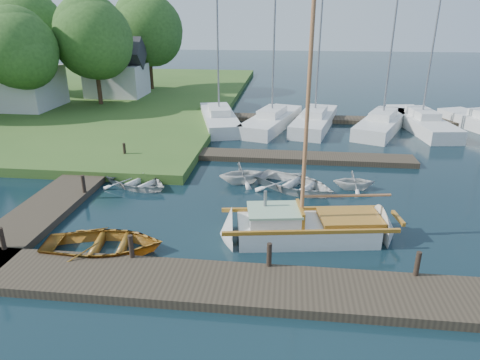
# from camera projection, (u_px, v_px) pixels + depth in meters

# --- Properties ---
(ground) EXTENTS (160.00, 160.00, 0.00)m
(ground) POSITION_uv_depth(u_px,v_px,m) (240.00, 206.00, 18.47)
(ground) COLOR black
(ground) RESTS_ON ground
(near_dock) EXTENTS (18.00, 2.20, 0.30)m
(near_dock) POSITION_uv_depth(u_px,v_px,m) (217.00, 285.00, 12.87)
(near_dock) COLOR #322A1F
(near_dock) RESTS_ON ground
(left_dock) EXTENTS (2.20, 18.00, 0.30)m
(left_dock) POSITION_uv_depth(u_px,v_px,m) (84.00, 178.00, 21.12)
(left_dock) COLOR #322A1F
(left_dock) RESTS_ON ground
(far_dock) EXTENTS (14.00, 1.60, 0.30)m
(far_dock) POSITION_uv_depth(u_px,v_px,m) (288.00, 157.00, 24.21)
(far_dock) COLOR #322A1F
(far_dock) RESTS_ON ground
(pontoon) EXTENTS (30.00, 1.60, 0.30)m
(pontoon) POSITION_uv_depth(u_px,v_px,m) (396.00, 121.00, 32.14)
(pontoon) COLOR #322A1F
(pontoon) RESTS_ON ground
(mooring_post_0) EXTENTS (0.16, 0.16, 0.80)m
(mooring_post_0) POSITION_uv_depth(u_px,v_px,m) (2.00, 239.00, 14.39)
(mooring_post_0) COLOR black
(mooring_post_0) RESTS_ON near_dock
(mooring_post_1) EXTENTS (0.16, 0.16, 0.80)m
(mooring_post_1) POSITION_uv_depth(u_px,v_px,m) (131.00, 246.00, 13.91)
(mooring_post_1) COLOR black
(mooring_post_1) RESTS_ON near_dock
(mooring_post_2) EXTENTS (0.16, 0.16, 0.80)m
(mooring_post_2) POSITION_uv_depth(u_px,v_px,m) (269.00, 255.00, 13.44)
(mooring_post_2) COLOR black
(mooring_post_2) RESTS_ON near_dock
(mooring_post_3) EXTENTS (0.16, 0.16, 0.80)m
(mooring_post_3) POSITION_uv_depth(u_px,v_px,m) (417.00, 264.00, 12.96)
(mooring_post_3) COLOR black
(mooring_post_3) RESTS_ON near_dock
(mooring_post_4) EXTENTS (0.16, 0.16, 0.80)m
(mooring_post_4) POSITION_uv_depth(u_px,v_px,m) (84.00, 184.00, 18.96)
(mooring_post_4) COLOR black
(mooring_post_4) RESTS_ON left_dock
(mooring_post_5) EXTENTS (0.16, 0.16, 0.80)m
(mooring_post_5) POSITION_uv_depth(u_px,v_px,m) (124.00, 150.00, 23.58)
(mooring_post_5) COLOR black
(mooring_post_5) RESTS_ON left_dock
(sailboat) EXTENTS (7.37, 3.03, 9.83)m
(sailboat) POSITION_uv_depth(u_px,v_px,m) (310.00, 229.00, 15.75)
(sailboat) COLOR silver
(sailboat) RESTS_ON ground
(dinghy) EXTENTS (4.43, 3.42, 0.85)m
(dinghy) POSITION_uv_depth(u_px,v_px,m) (103.00, 242.00, 14.75)
(dinghy) COLOR #8D5C17
(dinghy) RESTS_ON ground
(tender_a) EXTENTS (4.03, 3.57, 0.69)m
(tender_a) POSITION_uv_depth(u_px,v_px,m) (137.00, 180.00, 20.38)
(tender_a) COLOR silver
(tender_a) RESTS_ON ground
(tender_b) EXTENTS (2.74, 2.56, 1.17)m
(tender_b) POSITION_uv_depth(u_px,v_px,m) (242.00, 172.00, 20.73)
(tender_b) COLOR silver
(tender_b) RESTS_ON ground
(tender_c) EXTENTS (4.82, 4.45, 0.81)m
(tender_c) POSITION_uv_depth(u_px,v_px,m) (295.00, 182.00, 20.00)
(tender_c) COLOR silver
(tender_c) RESTS_ON ground
(tender_d) EXTENTS (1.96, 1.71, 1.00)m
(tender_d) POSITION_uv_depth(u_px,v_px,m) (354.00, 179.00, 20.04)
(tender_d) COLOR silver
(tender_d) RESTS_ON ground
(marina_boat_0) EXTENTS (4.32, 8.51, 10.86)m
(marina_boat_0) POSITION_uv_depth(u_px,v_px,m) (219.00, 118.00, 31.35)
(marina_boat_0) COLOR silver
(marina_boat_0) RESTS_ON ground
(marina_boat_1) EXTENTS (4.39, 8.34, 9.93)m
(marina_boat_1) POSITION_uv_depth(u_px,v_px,m) (272.00, 120.00, 30.81)
(marina_boat_1) COLOR silver
(marina_boat_1) RESTS_ON ground
(marina_boat_2) EXTENTS (3.86, 8.25, 12.55)m
(marina_boat_2) POSITION_uv_depth(u_px,v_px,m) (315.00, 119.00, 30.82)
(marina_boat_2) COLOR silver
(marina_boat_2) RESTS_ON ground
(marina_boat_3) EXTENTS (5.23, 8.31, 11.79)m
(marina_boat_3) POSITION_uv_depth(u_px,v_px,m) (382.00, 122.00, 30.08)
(marina_boat_3) COLOR silver
(marina_boat_3) RESTS_ON ground
(marina_boat_4) EXTENTS (3.33, 8.68, 11.82)m
(marina_boat_4) POSITION_uv_depth(u_px,v_px,m) (421.00, 121.00, 30.40)
(marina_boat_4) COLOR silver
(marina_boat_4) RESTS_ON ground
(house_a) EXTENTS (6.30, 5.00, 6.29)m
(house_a) POSITION_uv_depth(u_px,v_px,m) (16.00, 77.00, 34.30)
(house_a) COLOR beige
(house_a) RESTS_ON shore
(house_c) EXTENTS (5.25, 4.00, 5.28)m
(house_c) POSITION_uv_depth(u_px,v_px,m) (116.00, 73.00, 39.34)
(house_c) COLOR beige
(house_c) RESTS_ON shore
(tree_2) EXTENTS (5.83, 5.75, 7.82)m
(tree_2) POSITION_uv_depth(u_px,v_px,m) (19.00, 49.00, 31.44)
(tree_2) COLOR #332114
(tree_2) RESTS_ON shore
(tree_3) EXTENTS (6.41, 6.38, 8.74)m
(tree_3) POSITION_uv_depth(u_px,v_px,m) (94.00, 38.00, 34.51)
(tree_3) COLOR #332114
(tree_3) RESTS_ON shore
(tree_4) EXTENTS (7.01, 7.01, 9.66)m
(tree_4) POSITION_uv_depth(u_px,v_px,m) (28.00, 29.00, 38.85)
(tree_4) COLOR #332114
(tree_4) RESTS_ON shore
(tree_7) EXTENTS (6.83, 6.83, 9.38)m
(tree_7) POSITION_uv_depth(u_px,v_px,m) (148.00, 30.00, 41.55)
(tree_7) COLOR #332114
(tree_7) RESTS_ON shore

